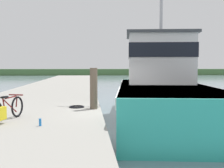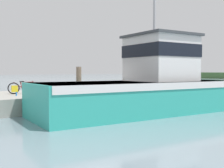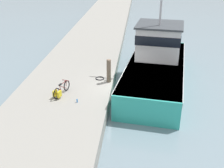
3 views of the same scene
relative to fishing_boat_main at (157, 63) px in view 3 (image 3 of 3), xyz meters
name	(u,v)px [view 3 (image 3 of 3)]	position (x,y,z in m)	size (l,w,h in m)	color
ground_plane	(127,96)	(-1.86, -2.40, -1.33)	(320.00, 320.00, 0.00)	gray
dock_pier	(68,88)	(-5.58, -2.40, -0.94)	(5.62, 80.00, 0.79)	gray
fishing_boat_main	(157,63)	(0.00, 0.00, 0.00)	(4.97, 12.36, 9.08)	teal
bicycle_touring	(60,91)	(-5.55, -4.26, -0.23)	(0.73, 1.66, 0.70)	black
mooring_post	(109,71)	(-3.03, -2.13, 0.19)	(0.27, 0.27, 1.47)	brown
hose_coil	(100,78)	(-3.65, -1.73, -0.52)	(0.56, 0.56, 0.05)	black
water_bottle_by_bike	(77,101)	(-4.45, -4.94, -0.45)	(0.06, 0.06, 0.19)	blue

